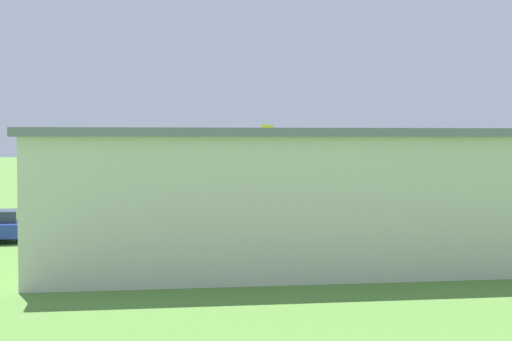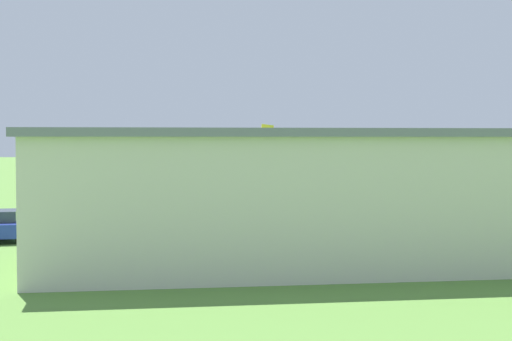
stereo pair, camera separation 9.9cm
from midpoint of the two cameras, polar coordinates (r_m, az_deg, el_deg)
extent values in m
plane|color=#568438|center=(77.93, -4.09, -2.10)|extent=(400.00, 400.00, 0.00)
cube|color=beige|center=(39.26, 5.32, -2.00)|extent=(27.50, 12.27, 5.84)
cube|color=slate|center=(39.16, 5.34, 2.52)|extent=(28.12, 12.89, 0.35)
cube|color=#384251|center=(44.93, 3.47, -2.15)|extent=(9.52, 0.43, 4.79)
cylinder|color=yellow|center=(72.33, -1.50, 1.50)|extent=(7.19, 2.47, 1.92)
cone|color=black|center=(71.30, -4.45, 1.13)|extent=(0.92, 0.92, 0.86)
cube|color=yellow|center=(72.10, -2.13, 1.29)|extent=(2.86, 7.78, 0.28)
cube|color=yellow|center=(71.93, -2.55, 2.22)|extent=(2.86, 7.78, 0.28)
cube|color=yellow|center=(73.29, 0.79, 2.62)|extent=(1.24, 0.34, 1.42)
cube|color=yellow|center=(73.33, 0.88, 1.80)|extent=(1.39, 2.73, 0.18)
cylinder|color=black|center=(73.11, -2.13, 0.42)|extent=(0.65, 0.26, 0.64)
cylinder|color=black|center=(71.29, -1.70, 0.38)|extent=(0.65, 0.26, 0.64)
cylinder|color=#332D28|center=(74.37, -2.87, 1.77)|extent=(0.23, 0.12, 1.24)
cylinder|color=#332D28|center=(69.67, -1.77, 1.74)|extent=(0.23, 0.12, 1.24)
cube|color=#23389E|center=(49.79, -16.74, -3.76)|extent=(2.22, 4.54, 0.78)
cube|color=#2D3842|center=(49.73, -16.75, -2.96)|extent=(1.81, 2.60, 0.63)
cylinder|color=black|center=(48.31, -15.78, -4.40)|extent=(0.28, 0.66, 0.64)
cylinder|color=black|center=(51.27, -15.64, -4.02)|extent=(0.28, 0.66, 0.64)
cylinder|color=#B23333|center=(59.64, 15.08, -3.08)|extent=(0.36, 0.36, 0.81)
cylinder|color=#B23333|center=(59.58, 15.08, -2.42)|extent=(0.42, 0.42, 0.57)
sphere|color=#9E704C|center=(59.55, 15.09, -2.04)|extent=(0.22, 0.22, 0.22)
cylinder|color=#B23333|center=(56.63, 12.26, -3.32)|extent=(0.45, 0.45, 0.83)
cylinder|color=#33723F|center=(56.56, 12.26, -2.61)|extent=(0.54, 0.54, 0.58)
sphere|color=brown|center=(56.53, 12.27, -2.20)|extent=(0.22, 0.22, 0.22)
cylinder|color=beige|center=(54.05, -13.57, -3.58)|extent=(0.44, 0.44, 0.84)
cylinder|color=navy|center=(53.98, -13.58, -2.83)|extent=(0.52, 0.52, 0.59)
sphere|color=#9E704C|center=(53.95, -13.58, -2.39)|extent=(0.23, 0.23, 0.23)
cylinder|color=#33723F|center=(49.86, -10.88, -4.02)|extent=(0.40, 0.40, 0.88)
cylinder|color=beige|center=(49.79, -10.89, -3.16)|extent=(0.47, 0.47, 0.62)
sphere|color=#D8AD84|center=(49.75, -10.89, -2.67)|extent=(0.24, 0.24, 0.24)
cylinder|color=#33723F|center=(54.65, -10.21, -3.51)|extent=(0.33, 0.33, 0.82)
cylinder|color=#72338C|center=(54.58, -10.21, -2.78)|extent=(0.39, 0.39, 0.58)
sphere|color=#D8AD84|center=(54.55, -10.21, -2.36)|extent=(0.22, 0.22, 0.22)
camera|label=1|loc=(0.05, -89.95, 0.00)|focal=59.03mm
camera|label=2|loc=(0.05, 90.05, 0.00)|focal=59.03mm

